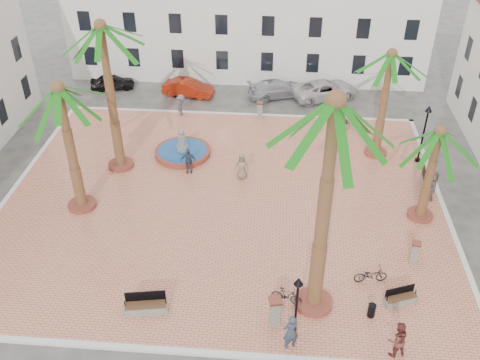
{
  "coord_description": "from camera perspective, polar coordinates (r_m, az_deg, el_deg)",
  "views": [
    {
      "loc": [
        3.13,
        -25.48,
        19.31
      ],
      "look_at": [
        1.0,
        0.0,
        1.6
      ],
      "focal_mm": 40.0,
      "sensor_mm": 36.0,
      "label": 1
    }
  ],
  "objects": [
    {
      "name": "ground",
      "position": [
        32.12,
        -1.78,
        -2.26
      ],
      "size": [
        120.0,
        120.0,
        0.0
      ],
      "primitive_type": "plane",
      "color": "#56544F",
      "rests_on": "ground"
    },
    {
      "name": "plaza",
      "position": [
        32.08,
        -1.78,
        -2.16
      ],
      "size": [
        26.0,
        22.0,
        0.15
      ],
      "primitive_type": "cube",
      "color": "#E08161",
      "rests_on": "ground"
    },
    {
      "name": "kerb_n",
      "position": [
        41.36,
        -0.11,
        7.0
      ],
      "size": [
        26.3,
        0.3,
        0.16
      ],
      "primitive_type": "cube",
      "color": "silver",
      "rests_on": "ground"
    },
    {
      "name": "kerb_s",
      "position": [
        24.27,
        -4.74,
        -17.86
      ],
      "size": [
        26.3,
        0.3,
        0.16
      ],
      "primitive_type": "cube",
      "color": "silver",
      "rests_on": "ground"
    },
    {
      "name": "kerb_e",
      "position": [
        33.41,
        21.0,
        -3.12
      ],
      "size": [
        0.3,
        22.3,
        0.16
      ],
      "primitive_type": "cube",
      "color": "silver",
      "rests_on": "ground"
    },
    {
      "name": "kerb_w",
      "position": [
        35.76,
        -22.96,
        -0.94
      ],
      "size": [
        0.3,
        22.3,
        0.16
      ],
      "primitive_type": "cube",
      "color": "silver",
      "rests_on": "ground"
    },
    {
      "name": "building_north",
      "position": [
        47.85,
        0.83,
        17.0
      ],
      "size": [
        30.4,
        7.4,
        9.5
      ],
      "color": "white",
      "rests_on": "ground"
    },
    {
      "name": "fountain",
      "position": [
        36.26,
        -6.14,
        3.08
      ],
      "size": [
        3.73,
        3.73,
        1.93
      ],
      "color": "brown",
      "rests_on": "plaza"
    },
    {
      "name": "palm_nw",
      "position": [
        32.14,
        -14.45,
        14.07
      ],
      "size": [
        5.35,
        5.35,
        9.72
      ],
      "color": "brown",
      "rests_on": "plaza"
    },
    {
      "name": "palm_sw",
      "position": [
        29.4,
        -18.56,
        7.75
      ],
      "size": [
        5.34,
        5.34,
        7.94
      ],
      "color": "brown",
      "rests_on": "plaza"
    },
    {
      "name": "palm_s",
      "position": [
        20.16,
        9.92,
        5.65
      ],
      "size": [
        5.81,
        5.81,
        11.0
      ],
      "color": "brown",
      "rests_on": "plaza"
    },
    {
      "name": "palm_e",
      "position": [
        29.77,
        20.32,
        3.72
      ],
      "size": [
        4.63,
        4.63,
        5.93
      ],
      "color": "brown",
      "rests_on": "plaza"
    },
    {
      "name": "palm_ne",
      "position": [
        34.66,
        15.69,
        11.62
      ],
      "size": [
        4.87,
        4.87,
        7.43
      ],
      "color": "brown",
      "rests_on": "plaza"
    },
    {
      "name": "bench_s",
      "position": [
        25.73,
        -9.99,
        -13.17
      ],
      "size": [
        2.05,
        0.93,
        1.04
      ],
      "rotation": [
        0.0,
        0.0,
        0.17
      ],
      "color": "gray",
      "rests_on": "plaza"
    },
    {
      "name": "bench_se",
      "position": [
        26.85,
        16.74,
        -12.04
      ],
      "size": [
        1.66,
        1.02,
        0.84
      ],
      "rotation": [
        0.0,
        0.0,
        0.36
      ],
      "color": "gray",
      "rests_on": "plaza"
    },
    {
      "name": "bench_e",
      "position": [
        34.86,
        19.32,
        -0.27
      ],
      "size": [
        0.78,
        2.03,
        1.05
      ],
      "rotation": [
        0.0,
        0.0,
        1.48
      ],
      "color": "gray",
      "rests_on": "plaza"
    },
    {
      "name": "bench_ne",
      "position": [
        40.54,
        10.81,
        6.28
      ],
      "size": [
        1.0,
        1.9,
        0.96
      ],
      "rotation": [
        0.0,
        0.0,
        1.83
      ],
      "color": "gray",
      "rests_on": "plaza"
    },
    {
      "name": "lamppost_s",
      "position": [
        22.89,
        6.12,
        -12.41
      ],
      "size": [
        0.39,
        0.39,
        3.63
      ],
      "color": "black",
      "rests_on": "plaza"
    },
    {
      "name": "lamppost_e",
      "position": [
        36.09,
        19.18,
        5.64
      ],
      "size": [
        0.44,
        0.44,
        4.08
      ],
      "color": "black",
      "rests_on": "plaza"
    },
    {
      "name": "bollard_se",
      "position": [
        24.54,
        3.74,
        -13.81
      ],
      "size": [
        0.67,
        0.67,
        1.56
      ],
      "rotation": [
        0.0,
        0.0,
        0.23
      ],
      "color": "gray",
      "rests_on": "plaza"
    },
    {
      "name": "bollard_n",
      "position": [
        40.38,
        2.13,
        7.46
      ],
      "size": [
        0.48,
        0.48,
        1.32
      ],
      "rotation": [
        0.0,
        0.0,
        0.01
      ],
      "color": "gray",
      "rests_on": "plaza"
    },
    {
      "name": "bollard_e",
      "position": [
        28.87,
        18.15,
        -7.28
      ],
      "size": [
        0.54,
        0.54,
        1.26
      ],
      "rotation": [
        0.0,
        0.0,
        -0.23
      ],
      "color": "gray",
      "rests_on": "plaza"
    },
    {
      "name": "litter_bin",
      "position": [
        25.85,
        13.86,
        -13.35
      ],
      "size": [
        0.36,
        0.36,
        0.7
      ],
      "primitive_type": "cylinder",
      "color": "black",
      "rests_on": "plaza"
    },
    {
      "name": "cyclist_a",
      "position": [
        23.65,
        5.43,
        -15.82
      ],
      "size": [
        0.82,
        0.69,
        1.91
      ],
      "primitive_type": "imported",
      "rotation": [
        0.0,
        0.0,
        3.53
      ],
      "color": "#31394A",
      "rests_on": "plaza"
    },
    {
      "name": "bicycle_a",
      "position": [
        27.34,
        13.77,
        -9.8
      ],
      "size": [
        1.73,
        0.83,
        0.87
      ],
      "primitive_type": "imported",
      "rotation": [
        0.0,
        0.0,
        1.73
      ],
      "color": "black",
      "rests_on": "plaza"
    },
    {
      "name": "cyclist_b",
      "position": [
        24.26,
        16.43,
        -15.99
      ],
      "size": [
        1.08,
        0.95,
        1.86
      ],
      "primitive_type": "imported",
      "rotation": [
        0.0,
        0.0,
        3.46
      ],
      "color": "maroon",
      "rests_on": "plaza"
    },
    {
      "name": "bicycle_b",
      "position": [
        25.7,
        5.0,
        -12.19
      ],
      "size": [
        1.56,
        0.78,
        0.9
      ],
      "primitive_type": "imported",
      "rotation": [
        0.0,
        0.0,
        1.32
      ],
      "color": "black",
      "rests_on": "plaza"
    },
    {
      "name": "pedestrian_fountain_a",
      "position": [
        33.36,
        0.21,
        1.48
      ],
      "size": [
        0.88,
        0.59,
        1.76
      ],
      "primitive_type": "imported",
      "rotation": [
        0.0,
        0.0,
        -0.04
      ],
      "color": "#7C6A52",
      "rests_on": "plaza"
    },
    {
      "name": "pedestrian_fountain_b",
      "position": [
        34.1,
        -5.54,
        2.05
      ],
      "size": [
        1.04,
        0.53,
        1.7
      ],
      "primitive_type": "imported",
      "rotation": [
        0.0,
        0.0,
        0.12
      ],
      "color": "#314058",
      "rests_on": "plaza"
    },
    {
      "name": "pedestrian_north",
      "position": [
        40.97,
        -6.29,
        7.94
      ],
      "size": [
        0.95,
        1.24,
        1.7
      ],
      "primitive_type": "imported",
      "rotation": [
        0.0,
        0.0,
        1.24
      ],
      "color": "#54545A",
      "rests_on": "plaza"
    },
    {
      "name": "pedestrian_east",
      "position": [
        33.49,
        19.78,
        -0.54
      ],
      "size": [
        0.59,
        1.77,
        1.91
      ],
      "primitive_type": "imported",
      "rotation": [
        0.0,
        0.0,
        -1.58
      ],
      "color": "gray",
      "rests_on": "plaza"
    },
    {
      "name": "car_black",
      "position": [
        46.7,
        -13.46,
        10.14
      ],
      "size": [
        3.83,
        2.24,
        1.23
      ],
      "primitive_type": "imported",
      "rotation": [
        0.0,
        0.0,
        1.8
      ],
      "color": "black",
      "rests_on": "ground"
    },
    {
      "name": "car_red",
      "position": [
        44.43,
        -5.55,
        9.76
      ],
      "size": [
        4.35,
        2.09,
        1.37
      ],
      "primitive_type": "imported",
      "rotation": [
        0.0,
        0.0,
        1.41
      ],
      "color": "#991E0B",
      "rests_on": "ground"
    },
    {
      "name": "car_silver",
      "position": [
        44.18,
        4.01,
        9.7
      ],
      "size": [
        5.18,
        3.59,
        1.39
      ],
      "primitive_type": "imported",
      "rotation": [
        0.0,
        0.0,
        1.95
      ],
      "color": "#B1B0B9",
      "rests_on": "ground"
    },
    {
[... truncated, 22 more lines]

